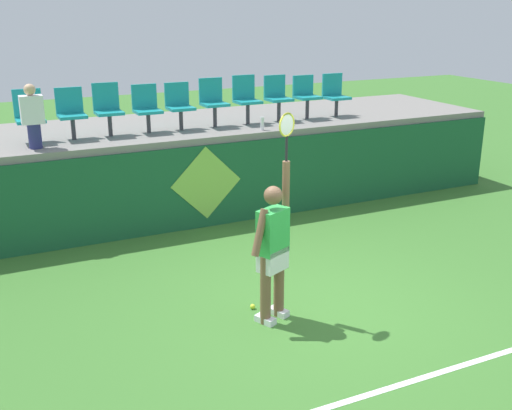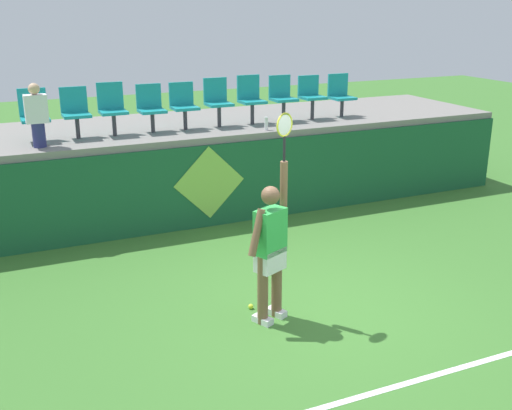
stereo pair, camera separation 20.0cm
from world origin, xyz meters
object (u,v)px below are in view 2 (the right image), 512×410
at_px(tennis_ball, 251,306).
at_px(stadium_chair_1, 75,110).
at_px(stadium_chair_3, 151,106).
at_px(stadium_chair_6, 251,97).
at_px(stadium_chair_4, 183,103).
at_px(stadium_chair_9, 340,93).
at_px(water_bottle, 266,124).
at_px(tennis_player, 270,246).
at_px(stadium_chair_7, 282,95).
at_px(stadium_chair_8, 311,94).
at_px(spectator_0, 37,115).
at_px(stadium_chair_2, 112,106).
at_px(stadium_chair_5, 217,100).
at_px(stadium_chair_0, 34,113).

relative_size(tennis_ball, stadium_chair_1, 0.08).
bearing_deg(stadium_chair_3, stadium_chair_6, 0.05).
distance_m(stadium_chair_4, stadium_chair_9, 3.23).
height_order(water_bottle, stadium_chair_6, stadium_chair_6).
distance_m(tennis_player, water_bottle, 4.08).
relative_size(tennis_ball, stadium_chair_4, 0.08).
xyz_separation_m(tennis_player, stadium_chair_7, (2.29, 4.36, 1.08)).
bearing_deg(stadium_chair_4, stadium_chair_8, -0.09).
height_order(stadium_chair_1, stadium_chair_7, stadium_chair_7).
height_order(tennis_player, stadium_chair_4, tennis_player).
relative_size(tennis_ball, stadium_chair_7, 0.08).
height_order(tennis_player, spectator_0, spectator_0).
xyz_separation_m(water_bottle, stadium_chair_6, (0.00, 0.70, 0.38)).
distance_m(stadium_chair_6, spectator_0, 3.84).
relative_size(stadium_chair_2, spectator_0, 0.89).
height_order(stadium_chair_6, stadium_chair_7, stadium_chair_6).
bearing_deg(tennis_player, stadium_chair_1, 109.16).
height_order(tennis_player, stadium_chair_3, tennis_player).
relative_size(tennis_player, stadium_chair_3, 3.09).
relative_size(tennis_player, stadium_chair_5, 2.93).
bearing_deg(stadium_chair_5, stadium_chair_2, 179.91).
distance_m(stadium_chair_2, stadium_chair_4, 1.25).
height_order(stadium_chair_1, stadium_chair_6, stadium_chair_6).
xyz_separation_m(tennis_player, stadium_chair_9, (3.57, 4.37, 1.04)).
relative_size(stadium_chair_0, stadium_chair_3, 1.03).
bearing_deg(stadium_chair_2, stadium_chair_6, -0.04).
xyz_separation_m(stadium_chair_5, stadium_chair_9, (2.58, 0.00, -0.04)).
relative_size(stadium_chair_5, stadium_chair_7, 1.01).
xyz_separation_m(stadium_chair_1, stadium_chair_9, (5.09, 0.00, -0.01)).
xyz_separation_m(tennis_ball, stadium_chair_8, (3.02, 4.03, 2.00)).
relative_size(stadium_chair_7, stadium_chair_8, 1.04).
height_order(tennis_ball, stadium_chair_2, stadium_chair_2).
relative_size(stadium_chair_2, stadium_chair_9, 1.07).
distance_m(water_bottle, stadium_chair_4, 1.51).
xyz_separation_m(water_bottle, stadium_chair_1, (-3.15, 0.70, 0.35)).
xyz_separation_m(stadium_chair_6, stadium_chair_9, (1.93, -0.00, -0.05)).
bearing_deg(stadium_chair_2, stadium_chair_4, -0.23).
bearing_deg(tennis_ball, stadium_chair_0, 116.96).
distance_m(stadium_chair_4, spectator_0, 2.55).
xyz_separation_m(stadium_chair_1, stadium_chair_7, (3.80, -0.00, 0.02)).
height_order(water_bottle, stadium_chair_0, stadium_chair_0).
bearing_deg(spectator_0, stadium_chair_3, 13.90).
bearing_deg(stadium_chair_1, stadium_chair_9, 0.01).
distance_m(stadium_chair_6, stadium_chair_9, 1.93).
xyz_separation_m(stadium_chair_9, spectator_0, (-5.73, -0.48, 0.06)).
bearing_deg(stadium_chair_6, stadium_chair_3, -179.95).
bearing_deg(stadium_chair_7, water_bottle, -133.01).
distance_m(stadium_chair_2, stadium_chair_3, 0.67).
distance_m(stadium_chair_0, stadium_chair_6, 3.81).
relative_size(water_bottle, stadium_chair_3, 0.29).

